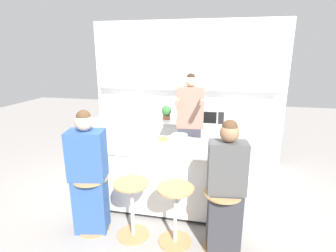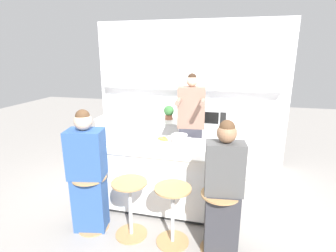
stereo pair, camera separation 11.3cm
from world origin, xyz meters
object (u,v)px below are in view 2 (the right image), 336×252
(cooking_pot, at_px, (179,139))
(person_cooking, at_px, (191,133))
(banana_bunch, at_px, (163,139))
(bar_stool_center_left, at_px, (130,205))
(bar_stool_rightmost, at_px, (219,218))
(person_wrapped_blanket, at_px, (88,174))
(coffee_cup_near, at_px, (194,146))
(potted_plant, at_px, (169,112))
(bar_stool_leftmost, at_px, (91,199))
(kitchen_island, at_px, (167,176))
(bar_stool_center_right, at_px, (173,211))
(person_seated_near, at_px, (223,194))
(microwave, at_px, (213,115))
(fruit_bowl, at_px, (105,142))

(cooking_pot, bearing_deg, person_cooking, 82.50)
(person_cooking, relative_size, banana_bunch, 9.94)
(bar_stool_center_left, bearing_deg, bar_stool_rightmost, -0.40)
(bar_stool_center_left, relative_size, person_wrapped_blanket, 0.46)
(coffee_cup_near, bearing_deg, cooking_pot, 147.14)
(potted_plant, bearing_deg, banana_bunch, -80.21)
(bar_stool_leftmost, distance_m, person_cooking, 1.76)
(banana_bunch, relative_size, potted_plant, 0.70)
(kitchen_island, bearing_deg, bar_stool_rightmost, -43.83)
(person_cooking, height_order, cooking_pot, person_cooking)
(kitchen_island, bearing_deg, banana_bunch, 117.34)
(bar_stool_rightmost, bearing_deg, banana_bunch, 132.98)
(bar_stool_center_left, relative_size, bar_stool_center_right, 1.00)
(cooking_pot, bearing_deg, bar_stool_center_left, -116.18)
(coffee_cup_near, height_order, potted_plant, potted_plant)
(cooking_pot, bearing_deg, bar_stool_leftmost, -138.08)
(person_seated_near, height_order, cooking_pot, person_seated_near)
(person_seated_near, bearing_deg, person_cooking, 105.21)
(bar_stool_rightmost, xyz_separation_m, banana_bunch, (-0.87, 0.93, 0.53))
(coffee_cup_near, distance_m, microwave, 1.42)
(cooking_pot, distance_m, banana_bunch, 0.27)
(kitchen_island, xyz_separation_m, banana_bunch, (-0.10, 0.19, 0.47))
(bar_stool_leftmost, xyz_separation_m, bar_stool_center_right, (1.02, -0.02, 0.00))
(bar_stool_center_right, height_order, person_cooking, person_cooking)
(bar_stool_center_right, bearing_deg, fruit_bowl, 151.61)
(bar_stool_center_right, xyz_separation_m, person_cooking, (-0.03, 1.39, 0.50))
(person_seated_near, distance_m, banana_bunch, 1.30)
(coffee_cup_near, height_order, microwave, microwave)
(person_wrapped_blanket, bearing_deg, kitchen_island, 31.22)
(bar_stool_leftmost, distance_m, potted_plant, 2.28)
(cooking_pot, distance_m, fruit_bowl, 1.02)
(bar_stool_leftmost, height_order, fruit_bowl, fruit_bowl)
(bar_stool_leftmost, height_order, person_seated_near, person_seated_near)
(person_seated_near, relative_size, microwave, 2.76)
(coffee_cup_near, bearing_deg, microwave, 84.85)
(person_wrapped_blanket, bearing_deg, person_cooking, 42.31)
(bar_stool_center_left, bearing_deg, potted_plant, 91.52)
(kitchen_island, height_order, bar_stool_leftmost, kitchen_island)
(person_seated_near, xyz_separation_m, coffee_cup_near, (-0.42, 0.68, 0.26))
(cooking_pot, bearing_deg, coffee_cup_near, -32.86)
(fruit_bowl, relative_size, microwave, 0.35)
(banana_bunch, bearing_deg, bar_stool_leftmost, -126.02)
(kitchen_island, bearing_deg, potted_plant, 102.40)
(banana_bunch, bearing_deg, kitchen_island, -62.66)
(bar_stool_center_left, height_order, fruit_bowl, fruit_bowl)
(fruit_bowl, bearing_deg, bar_stool_center_right, -28.39)
(kitchen_island, bearing_deg, person_seated_near, -42.16)
(person_wrapped_blanket, distance_m, coffee_cup_near, 1.36)
(cooking_pot, bearing_deg, bar_stool_rightmost, -54.11)
(coffee_cup_near, bearing_deg, potted_plant, 115.27)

